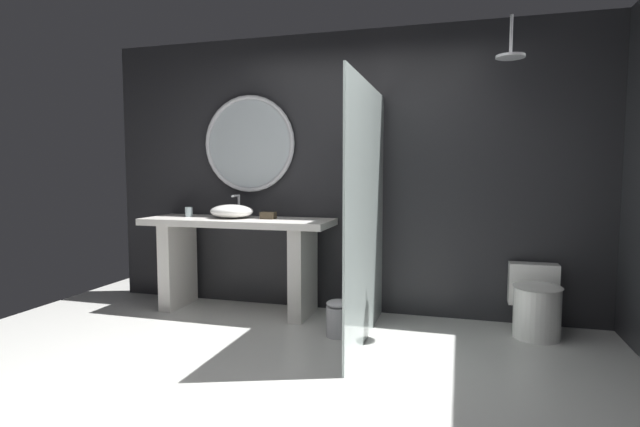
# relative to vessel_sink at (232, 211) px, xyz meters

# --- Properties ---
(ground_plane) EXTENTS (5.76, 5.76, 0.00)m
(ground_plane) POSITION_rel_vessel_sink_xyz_m (1.02, -1.56, -0.94)
(ground_plane) COLOR silver
(back_wall_panel) EXTENTS (4.80, 0.10, 2.60)m
(back_wall_panel) POSITION_rel_vessel_sink_xyz_m (1.02, 0.34, 0.36)
(back_wall_panel) COLOR #232326
(back_wall_panel) RESTS_ON ground_plane
(vanity_counter) EXTENTS (1.78, 0.59, 0.88)m
(vanity_counter) POSITION_rel_vessel_sink_xyz_m (0.07, -0.02, -0.37)
(vanity_counter) COLOR silver
(vanity_counter) RESTS_ON ground_plane
(vessel_sink) EXTENTS (0.41, 0.34, 0.22)m
(vessel_sink) POSITION_rel_vessel_sink_xyz_m (0.00, 0.00, 0.00)
(vessel_sink) COLOR white
(vessel_sink) RESTS_ON vanity_counter
(tumbler_cup) EXTENTS (0.07, 0.07, 0.09)m
(tumbler_cup) POSITION_rel_vessel_sink_xyz_m (-0.47, 0.02, -0.02)
(tumbler_cup) COLOR silver
(tumbler_cup) RESTS_ON vanity_counter
(tissue_box) EXTENTS (0.13, 0.10, 0.06)m
(tissue_box) POSITION_rel_vessel_sink_xyz_m (0.36, 0.03, -0.03)
(tissue_box) COLOR #3D3323
(tissue_box) RESTS_ON vanity_counter
(round_wall_mirror) EXTENTS (0.94, 0.04, 0.94)m
(round_wall_mirror) POSITION_rel_vessel_sink_xyz_m (0.07, 0.26, 0.64)
(round_wall_mirror) COLOR silver
(shower_glass_panel) EXTENTS (0.02, 1.53, 1.99)m
(shower_glass_panel) POSITION_rel_vessel_sink_xyz_m (1.37, -0.47, 0.05)
(shower_glass_panel) COLOR silver
(shower_glass_panel) RESTS_ON ground_plane
(rain_shower_head) EXTENTS (0.22, 0.22, 0.32)m
(rain_shower_head) POSITION_rel_vessel_sink_xyz_m (2.41, -0.11, 1.27)
(rain_shower_head) COLOR silver
(toilet) EXTENTS (0.39, 0.53, 0.55)m
(toilet) POSITION_rel_vessel_sink_xyz_m (2.67, 0.01, -0.69)
(toilet) COLOR white
(toilet) RESTS_ON ground_plane
(waste_bin) EXTENTS (0.20, 0.20, 0.30)m
(waste_bin) POSITION_rel_vessel_sink_xyz_m (1.15, -0.46, -0.80)
(waste_bin) COLOR silver
(waste_bin) RESTS_ON ground_plane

